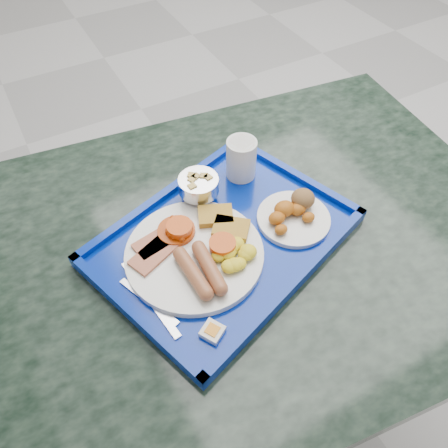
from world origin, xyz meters
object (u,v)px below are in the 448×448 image
(juice_cup, at_px, (241,158))
(table, at_px, (221,294))
(fruit_bowl, at_px, (199,185))
(main_plate, at_px, (199,251))
(bread_plate, at_px, (294,213))
(tray, at_px, (224,238))

(juice_cup, bearing_deg, table, -132.54)
(table, bearing_deg, fruit_bowl, 84.93)
(main_plate, xyz_separation_m, bread_plate, (0.22, -0.01, 0.00))
(main_plate, distance_m, juice_cup, 0.25)
(tray, distance_m, juice_cup, 0.20)
(table, bearing_deg, tray, -23.55)
(main_plate, height_order, juice_cup, juice_cup)
(fruit_bowl, bearing_deg, bread_plate, -45.17)
(bread_plate, bearing_deg, tray, 169.97)
(main_plate, relative_size, bread_plate, 1.77)
(tray, height_order, bread_plate, bread_plate)
(table, relative_size, juice_cup, 14.69)
(table, xyz_separation_m, bread_plate, (0.16, -0.03, 0.24))
(table, relative_size, main_plate, 5.12)
(tray, xyz_separation_m, bread_plate, (0.15, -0.03, 0.02))
(bread_plate, bearing_deg, table, 169.46)
(table, relative_size, tray, 2.36)
(tray, xyz_separation_m, juice_cup, (0.12, 0.14, 0.06))
(tray, bearing_deg, juice_cup, 49.23)
(main_plate, bearing_deg, table, 19.53)
(fruit_bowl, distance_m, juice_cup, 0.12)
(tray, height_order, fruit_bowl, fruit_bowl)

